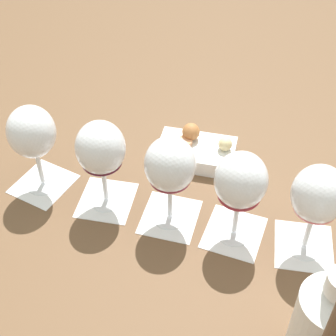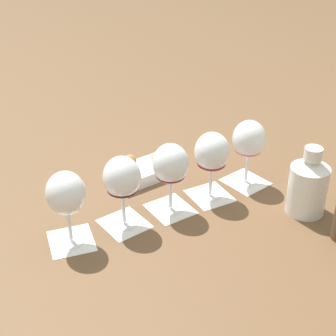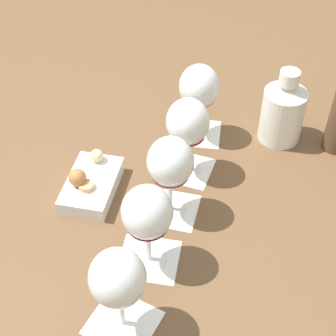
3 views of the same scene
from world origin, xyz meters
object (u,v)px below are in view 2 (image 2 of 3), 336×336
Objects in this scene: wine_glass_2 at (171,166)px; wine_glass_4 at (66,196)px; wine_glass_1 at (212,154)px; wine_glass_3 at (122,180)px; snack_dish at (139,172)px; ceramic_vase at (308,185)px; wine_glass_0 at (249,142)px.

wine_glass_4 is at bearing 46.04° from wine_glass_2.
wine_glass_3 is (0.17, 0.18, -0.00)m from wine_glass_1.
ceramic_vase is at bearing 175.76° from snack_dish.
wine_glass_0 is 1.00× the size of wine_glass_4.
wine_glass_3 and wine_glass_4 have the same top height.
wine_glass_1 reaches higher than ceramic_vase.
wine_glass_1 is 1.00× the size of wine_glass_3.
wine_glass_2 is at bearing -133.96° from wine_glass_4.
wine_glass_3 reaches higher than ceramic_vase.
wine_glass_3 is 0.99× the size of snack_dish.
ceramic_vase is at bearing 179.77° from wine_glass_1.
wine_glass_1 is at bearing 171.12° from snack_dish.
wine_glass_3 is at bearing 45.81° from wine_glass_1.
wine_glass_4 is 0.99× the size of snack_dish.
ceramic_vase reaches higher than snack_dish.
wine_glass_3 is at bearing 23.10° from ceramic_vase.
wine_glass_2 is at bearing 45.31° from wine_glass_1.
wine_glass_4 is (0.26, 0.27, -0.00)m from wine_glass_1.
ceramic_vase is 0.45m from snack_dish.
wine_glass_0 is 0.31m from snack_dish.
wine_glass_3 is at bearing 98.95° from snack_dish.
wine_glass_0 is 0.99× the size of snack_dish.
wine_glass_1 is 0.99× the size of snack_dish.
wine_glass_4 reaches higher than snack_dish.
wine_glass_2 is (0.16, 0.18, 0.00)m from wine_glass_0.
wine_glass_0 is at bearing -132.25° from wine_glass_2.
wine_glass_3 is 0.23m from snack_dish.
wine_glass_1 is at bearing -134.19° from wine_glass_4.
snack_dish is (-0.06, -0.30, -0.10)m from wine_glass_4.
wine_glass_2 is at bearing 14.33° from ceramic_vase.
wine_glass_1 is 0.25m from wine_glass_3.
wine_glass_4 is at bearing 78.75° from snack_dish.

